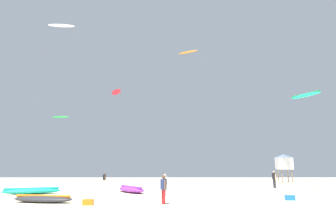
% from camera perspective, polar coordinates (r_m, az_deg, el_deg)
% --- Properties ---
extents(ground_plane, '(120.00, 120.00, 0.00)m').
position_cam_1_polar(ground_plane, '(13.02, 0.99, -19.83)').
color(ground_plane, beige).
extents(person_foreground, '(0.36, 0.50, 1.61)m').
position_cam_1_polar(person_foreground, '(17.70, -0.86, -14.52)').
color(person_foreground, '#B21E23').
rests_on(person_foreground, ground).
extents(person_midground, '(0.35, 0.44, 1.56)m').
position_cam_1_polar(person_midground, '(34.93, -11.94, -12.74)').
color(person_midground, silver).
rests_on(person_midground, ground).
extents(person_left, '(0.40, 0.56, 1.77)m').
position_cam_1_polar(person_left, '(34.25, 19.41, -12.19)').
color(person_left, '#2D2D33').
rests_on(person_left, ground).
extents(person_right, '(0.36, 0.52, 1.58)m').
position_cam_1_polar(person_right, '(23.67, -0.57, -13.74)').
color(person_right, silver).
rests_on(person_right, ground).
extents(kite_grounded_near, '(3.31, 4.63, 0.54)m').
position_cam_1_polar(kite_grounded_near, '(26.53, -7.01, -14.83)').
color(kite_grounded_near, purple).
rests_on(kite_grounded_near, ground).
extents(kite_grounded_mid, '(3.90, 1.83, 0.49)m').
position_cam_1_polar(kite_grounded_mid, '(19.94, -22.56, -15.41)').
color(kite_grounded_mid, '#2D2D33').
rests_on(kite_grounded_mid, ground).
extents(kite_grounded_far, '(4.42, 3.00, 0.53)m').
position_cam_1_polar(kite_grounded_far, '(26.78, -24.33, -13.94)').
color(kite_grounded_far, '#19B29E').
rests_on(kite_grounded_far, ground).
extents(lifeguard_tower, '(2.30, 2.30, 4.15)m').
position_cam_1_polar(lifeguard_tower, '(49.37, 21.07, -9.27)').
color(lifeguard_tower, '#8C704C').
rests_on(lifeguard_tower, ground).
extents(cooler_box, '(0.56, 0.36, 0.32)m').
position_cam_1_polar(cooler_box, '(21.30, 22.04, -15.28)').
color(cooler_box, blue).
rests_on(cooler_box, ground).
extents(gear_bag, '(0.56, 0.36, 0.32)m').
position_cam_1_polar(gear_bag, '(17.79, -14.87, -16.65)').
color(gear_bag, orange).
rests_on(gear_bag, ground).
extents(kite_aloft_0, '(2.86, 4.21, 0.71)m').
position_cam_1_polar(kite_aloft_0, '(54.77, -9.76, 3.18)').
color(kite_aloft_0, red).
extents(kite_aloft_1, '(2.72, 3.63, 0.59)m').
position_cam_1_polar(kite_aloft_1, '(36.05, 24.56, 2.36)').
color(kite_aloft_1, '#19B29E').
extents(kite_aloft_2, '(2.97, 2.13, 0.58)m').
position_cam_1_polar(kite_aloft_2, '(44.23, 3.81, 10.68)').
color(kite_aloft_2, orange).
extents(kite_aloft_3, '(3.21, 1.27, 0.54)m').
position_cam_1_polar(kite_aloft_3, '(55.95, -19.63, -1.44)').
color(kite_aloft_3, green).
extents(kite_aloft_4, '(3.11, 1.18, 0.50)m').
position_cam_1_polar(kite_aloft_4, '(37.83, -19.50, 14.63)').
color(kite_aloft_4, white).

